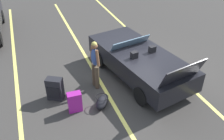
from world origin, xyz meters
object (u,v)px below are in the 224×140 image
at_px(suitcase_large_black, 55,89).
at_px(suitcase_medium_bright, 75,102).
at_px(duffel_bag, 102,102).
at_px(traveler_person, 95,62).
at_px(convertible_car, 135,59).

height_order(suitcase_large_black, suitcase_medium_bright, suitcase_large_black).
bearing_deg(duffel_bag, traveler_person, -7.26).
bearing_deg(duffel_bag, suitcase_large_black, 55.59).
xyz_separation_m(suitcase_medium_bright, duffel_bag, (-0.10, -0.80, -0.15)).
xyz_separation_m(suitcase_large_black, traveler_person, (0.16, -1.36, 0.56)).
height_order(suitcase_large_black, traveler_person, traveler_person).
distance_m(suitcase_medium_bright, duffel_bag, 0.82).
distance_m(duffel_bag, traveler_person, 1.27).
relative_size(duffel_bag, traveler_person, 0.41).
bearing_deg(traveler_person, suitcase_medium_bright, -144.07).
bearing_deg(suitcase_medium_bright, duffel_bag, 85.42).
bearing_deg(traveler_person, convertible_car, 0.97).
distance_m(convertible_car, duffel_bag, 2.14).
distance_m(convertible_car, suitcase_large_black, 2.95).
height_order(convertible_car, suitcase_large_black, convertible_car).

